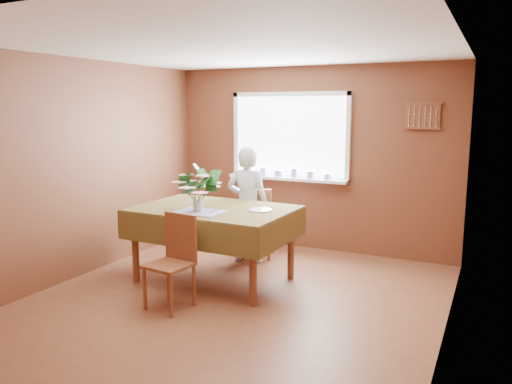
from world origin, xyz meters
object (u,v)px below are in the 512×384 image
at_px(dining_table, 214,217).
at_px(chair_far, 257,220).
at_px(seated_woman, 248,205).
at_px(flower_bouquet, 197,185).
at_px(chair_near, 174,257).

xyz_separation_m(dining_table, chair_far, (0.06, 0.98, -0.23)).
xyz_separation_m(seated_woman, flower_bouquet, (-0.06, -1.05, 0.39)).
bearing_deg(dining_table, chair_near, -86.59).
bearing_deg(seated_woman, chair_near, 80.75).
bearing_deg(chair_far, flower_bouquet, 68.25).
height_order(dining_table, chair_far, chair_far).
bearing_deg(flower_bouquet, dining_table, 80.72).
distance_m(seated_woman, flower_bouquet, 1.13).
distance_m(chair_far, chair_near, 1.78).
bearing_deg(seated_woman, flower_bouquet, 77.15).
xyz_separation_m(dining_table, chair_near, (0.03, -0.80, -0.24)).
xyz_separation_m(chair_far, seated_woman, (-0.04, -0.18, 0.23)).
relative_size(chair_near, flower_bouquet, 1.78).
relative_size(dining_table, chair_far, 1.90).
height_order(seated_woman, flower_bouquet, seated_woman).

